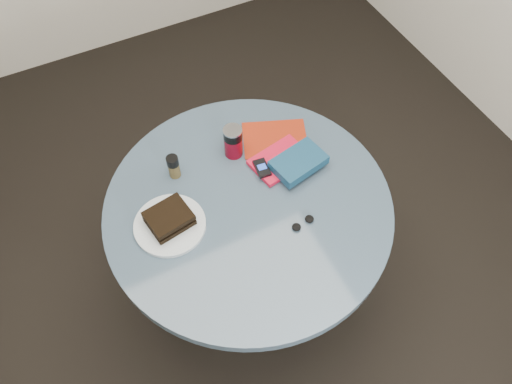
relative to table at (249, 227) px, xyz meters
name	(u,v)px	position (x,y,z in m)	size (l,w,h in m)	color
ground	(250,290)	(0.00, 0.00, -0.59)	(4.00, 4.00, 0.00)	black
table	(249,227)	(0.00, 0.00, 0.00)	(1.00, 1.00, 0.75)	black
plate	(170,225)	(-0.27, 0.04, 0.17)	(0.24, 0.24, 0.02)	silver
sandwich	(169,218)	(-0.27, 0.04, 0.20)	(0.16, 0.14, 0.05)	black
soda_can	(233,142)	(0.05, 0.22, 0.23)	(0.08, 0.08, 0.13)	maroon
pepper_grinder	(174,166)	(-0.18, 0.23, 0.21)	(0.05, 0.05, 0.10)	brown
magazine	(275,139)	(0.22, 0.21, 0.17)	(0.24, 0.18, 0.00)	maroon
red_book	(280,160)	(0.18, 0.11, 0.18)	(0.21, 0.14, 0.02)	red
novel	(298,162)	(0.23, 0.05, 0.20)	(0.19, 0.12, 0.04)	navy
mp3_player	(262,168)	(0.10, 0.10, 0.19)	(0.05, 0.08, 0.01)	black
headphones	(303,223)	(0.13, -0.16, 0.17)	(0.09, 0.04, 0.02)	black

